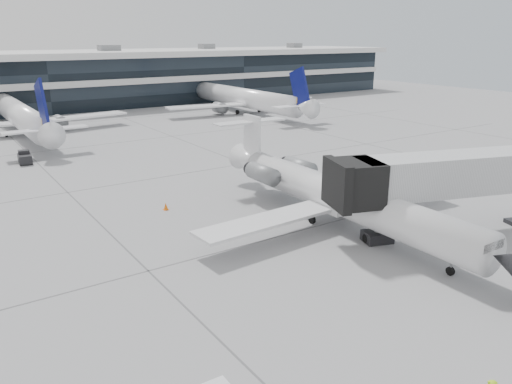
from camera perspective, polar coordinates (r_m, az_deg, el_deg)
ground at (r=37.20m, az=2.23°, el=-5.18°), size 220.00×220.00×0.00m
terminal at (r=111.95m, az=-23.73°, el=11.26°), size 170.00×22.00×10.00m
bg_jet_center at (r=84.82m, az=-25.12°, el=6.10°), size 32.00×40.00×9.60m
bg_jet_right at (r=98.88m, az=-1.51°, el=9.13°), size 32.00×40.00×9.60m
regional_jet at (r=39.37m, az=9.30°, el=-0.37°), size 24.56×30.53×7.07m
jet_bridge at (r=39.93m, az=23.17°, el=2.00°), size 19.39×9.35×6.36m
traffic_cone at (r=43.46m, az=-10.27°, el=-1.64°), size 0.55×0.55×0.63m
far_tug at (r=64.21m, az=-24.92°, el=3.56°), size 1.59×2.48×1.51m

